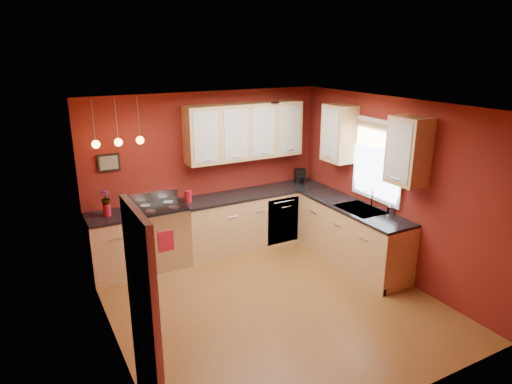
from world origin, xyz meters
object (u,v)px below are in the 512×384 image
sink (360,210)px  red_canister (188,196)px  coffee_maker (300,177)px  soap_pump (391,208)px  gas_range (162,235)px

sink → red_canister: (-2.15, 1.53, 0.12)m
red_canister → coffee_maker: (2.12, 0.04, 0.02)m
soap_pump → red_canister: bearing=141.7°
red_canister → soap_pump: 3.06m
red_canister → coffee_maker: coffee_maker is taller
gas_range → red_canister: red_canister is taller
soap_pump → sink: bearing=124.1°
red_canister → soap_pump: size_ratio=1.10×
gas_range → sink: sink is taller
gas_range → sink: 3.05m
soap_pump → coffee_maker: bearing=98.1°
gas_range → coffee_maker: (2.59, 0.07, 0.58)m
red_canister → soap_pump: red_canister is taller
red_canister → coffee_maker: bearing=1.2°
coffee_maker → sink: bearing=-69.3°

